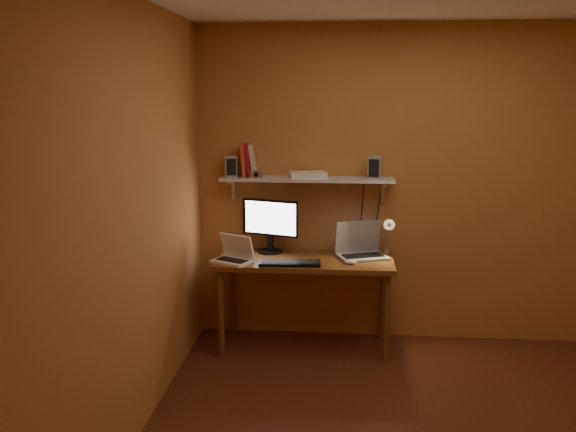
# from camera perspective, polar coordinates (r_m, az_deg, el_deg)

# --- Properties ---
(room) EXTENTS (3.44, 3.24, 2.64)m
(room) POSITION_cam_1_polar(r_m,az_deg,el_deg) (3.52, 13.15, -0.99)
(room) COLOR #502114
(room) RESTS_ON ground
(desk) EXTENTS (1.40, 0.60, 0.75)m
(desk) POSITION_cam_1_polar(r_m,az_deg,el_deg) (4.89, 1.59, -4.97)
(desk) COLOR brown
(desk) RESTS_ON ground
(wall_shelf) EXTENTS (1.40, 0.25, 0.21)m
(wall_shelf) POSITION_cam_1_polar(r_m,az_deg,el_deg) (4.93, 1.77, 3.43)
(wall_shelf) COLOR silver
(wall_shelf) RESTS_ON room
(monitor) EXTENTS (0.47, 0.26, 0.44)m
(monitor) POSITION_cam_1_polar(r_m,az_deg,el_deg) (5.01, -1.70, -0.65)
(monitor) COLOR black
(monitor) RESTS_ON desk
(laptop) EXTENTS (0.45, 0.38, 0.28)m
(laptop) POSITION_cam_1_polar(r_m,az_deg,el_deg) (4.94, 6.80, -2.94)
(laptop) COLOR gray
(laptop) RESTS_ON desk
(netbook) EXTENTS (0.35, 0.32, 0.21)m
(netbook) POSITION_cam_1_polar(r_m,az_deg,el_deg) (4.78, -5.04, -3.60)
(netbook) COLOR white
(netbook) RESTS_ON desk
(keyboard) EXTENTS (0.48, 0.18, 0.03)m
(keyboard) POSITION_cam_1_polar(r_m,az_deg,el_deg) (4.69, 0.18, -4.43)
(keyboard) COLOR black
(keyboard) RESTS_ON desk
(mouse) EXTENTS (0.11, 0.08, 0.03)m
(mouse) POSITION_cam_1_polar(r_m,az_deg,el_deg) (4.73, 5.88, -4.29)
(mouse) COLOR white
(mouse) RESTS_ON desk
(desk_lamp) EXTENTS (0.09, 0.23, 0.38)m
(desk_lamp) POSITION_cam_1_polar(r_m,az_deg,el_deg) (4.94, 9.35, -1.41)
(desk_lamp) COLOR silver
(desk_lamp) RESTS_ON desk
(speaker_left) EXTENTS (0.12, 0.12, 0.17)m
(speaker_left) POSITION_cam_1_polar(r_m,az_deg,el_deg) (4.99, -5.38, 4.65)
(speaker_left) COLOR gray
(speaker_left) RESTS_ON wall_shelf
(speaker_right) EXTENTS (0.11, 0.11, 0.18)m
(speaker_right) POSITION_cam_1_polar(r_m,az_deg,el_deg) (4.90, 8.07, 4.53)
(speaker_right) COLOR gray
(speaker_right) RESTS_ON wall_shelf
(books) EXTENTS (0.15, 0.18, 0.27)m
(books) POSITION_cam_1_polar(r_m,az_deg,el_deg) (4.99, -3.73, 5.22)
(books) COLOR #B83F28
(books) RESTS_ON wall_shelf
(shelf_camera) EXTENTS (0.10, 0.04, 0.06)m
(shelf_camera) POSITION_cam_1_polar(r_m,az_deg,el_deg) (4.90, -2.97, 3.91)
(shelf_camera) COLOR silver
(shelf_camera) RESTS_ON wall_shelf
(router) EXTENTS (0.32, 0.25, 0.05)m
(router) POSITION_cam_1_polar(r_m,az_deg,el_deg) (4.92, 1.83, 3.88)
(router) COLOR white
(router) RESTS_ON wall_shelf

